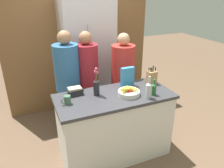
{
  "coord_description": "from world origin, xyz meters",
  "views": [
    {
      "loc": [
        -1.01,
        -2.27,
        2.17
      ],
      "look_at": [
        0.0,
        0.09,
        1.04
      ],
      "focal_mm": 35.0,
      "sensor_mm": 36.0,
      "label": 1
    }
  ],
  "objects_px": {
    "knife_block": "(152,77)",
    "person_at_sink": "(68,81)",
    "flower_vase": "(96,86)",
    "cereal_box": "(127,77)",
    "book_stack": "(75,91)",
    "refrigerator": "(88,60)",
    "coffee_mug": "(67,100)",
    "bottle_oil": "(154,89)",
    "fruit_bowl": "(129,92)",
    "person_in_red_tee": "(123,77)",
    "person_in_blue": "(87,78)",
    "bottle_vinegar": "(149,90)"
  },
  "relations": [
    {
      "from": "knife_block",
      "to": "person_at_sink",
      "type": "xyz_separation_m",
      "value": [
        -1.07,
        0.56,
        -0.09
      ]
    },
    {
      "from": "flower_vase",
      "to": "person_at_sink",
      "type": "bearing_deg",
      "value": 111.7
    },
    {
      "from": "cereal_box",
      "to": "book_stack",
      "type": "xyz_separation_m",
      "value": [
        -0.73,
        0.03,
        -0.09
      ]
    },
    {
      "from": "flower_vase",
      "to": "book_stack",
      "type": "relative_size",
      "value": 1.84
    },
    {
      "from": "knife_block",
      "to": "book_stack",
      "type": "bearing_deg",
      "value": 175.48
    },
    {
      "from": "refrigerator",
      "to": "flower_vase",
      "type": "height_order",
      "value": "refrigerator"
    },
    {
      "from": "coffee_mug",
      "to": "bottle_oil",
      "type": "distance_m",
      "value": 1.08
    },
    {
      "from": "book_stack",
      "to": "fruit_bowl",
      "type": "bearing_deg",
      "value": -24.62
    },
    {
      "from": "bottle_oil",
      "to": "person_in_red_tee",
      "type": "bearing_deg",
      "value": 94.06
    },
    {
      "from": "refrigerator",
      "to": "flower_vase",
      "type": "distance_m",
      "value": 1.22
    },
    {
      "from": "fruit_bowl",
      "to": "knife_block",
      "type": "height_order",
      "value": "knife_block"
    },
    {
      "from": "refrigerator",
      "to": "person_at_sink",
      "type": "bearing_deg",
      "value": -129.41
    },
    {
      "from": "cereal_box",
      "to": "book_stack",
      "type": "relative_size",
      "value": 1.34
    },
    {
      "from": "coffee_mug",
      "to": "bottle_oil",
      "type": "xyz_separation_m",
      "value": [
        1.06,
        -0.19,
        0.03
      ]
    },
    {
      "from": "bottle_oil",
      "to": "person_at_sink",
      "type": "relative_size",
      "value": 0.13
    },
    {
      "from": "knife_block",
      "to": "cereal_box",
      "type": "height_order",
      "value": "cereal_box"
    },
    {
      "from": "coffee_mug",
      "to": "person_in_blue",
      "type": "relative_size",
      "value": 0.07
    },
    {
      "from": "bottle_oil",
      "to": "person_in_blue",
      "type": "distance_m",
      "value": 1.08
    },
    {
      "from": "flower_vase",
      "to": "cereal_box",
      "type": "bearing_deg",
      "value": 11.18
    },
    {
      "from": "bottle_oil",
      "to": "person_in_red_tee",
      "type": "relative_size",
      "value": 0.13
    },
    {
      "from": "flower_vase",
      "to": "person_in_blue",
      "type": "bearing_deg",
      "value": 83.98
    },
    {
      "from": "knife_block",
      "to": "fruit_bowl",
      "type": "bearing_deg",
      "value": -156.65
    },
    {
      "from": "knife_block",
      "to": "cereal_box",
      "type": "bearing_deg",
      "value": 170.32
    },
    {
      "from": "flower_vase",
      "to": "coffee_mug",
      "type": "relative_size",
      "value": 3.1
    },
    {
      "from": "bottle_oil",
      "to": "bottle_vinegar",
      "type": "xyz_separation_m",
      "value": [
        -0.11,
        -0.05,
        0.03
      ]
    },
    {
      "from": "flower_vase",
      "to": "knife_block",
      "type": "bearing_deg",
      "value": 2.4
    },
    {
      "from": "coffee_mug",
      "to": "person_in_red_tee",
      "type": "height_order",
      "value": "person_in_red_tee"
    },
    {
      "from": "refrigerator",
      "to": "person_in_red_tee",
      "type": "relative_size",
      "value": 1.29
    },
    {
      "from": "knife_block",
      "to": "cereal_box",
      "type": "relative_size",
      "value": 0.96
    },
    {
      "from": "coffee_mug",
      "to": "person_in_blue",
      "type": "bearing_deg",
      "value": 56.63
    },
    {
      "from": "knife_block",
      "to": "coffee_mug",
      "type": "relative_size",
      "value": 2.17
    },
    {
      "from": "bottle_oil",
      "to": "person_in_red_tee",
      "type": "xyz_separation_m",
      "value": [
        -0.06,
        0.78,
        -0.13
      ]
    },
    {
      "from": "flower_vase",
      "to": "bottle_vinegar",
      "type": "relative_size",
      "value": 1.3
    },
    {
      "from": "cereal_box",
      "to": "coffee_mug",
      "type": "relative_size",
      "value": 2.26
    },
    {
      "from": "fruit_bowl",
      "to": "book_stack",
      "type": "bearing_deg",
      "value": 155.38
    },
    {
      "from": "knife_block",
      "to": "flower_vase",
      "type": "height_order",
      "value": "flower_vase"
    },
    {
      "from": "person_at_sink",
      "to": "person_in_red_tee",
      "type": "xyz_separation_m",
      "value": [
        0.85,
        -0.09,
        -0.05
      ]
    },
    {
      "from": "book_stack",
      "to": "knife_block",
      "type": "bearing_deg",
      "value": -4.52
    },
    {
      "from": "fruit_bowl",
      "to": "bottle_vinegar",
      "type": "height_order",
      "value": "bottle_vinegar"
    },
    {
      "from": "flower_vase",
      "to": "coffee_mug",
      "type": "xyz_separation_m",
      "value": [
        -0.39,
        -0.08,
        -0.07
      ]
    },
    {
      "from": "cereal_box",
      "to": "knife_block",
      "type": "bearing_deg",
      "value": -9.68
    },
    {
      "from": "bottle_oil",
      "to": "person_in_blue",
      "type": "xyz_separation_m",
      "value": [
        -0.6,
        0.89,
        -0.1
      ]
    },
    {
      "from": "bottle_vinegar",
      "to": "person_at_sink",
      "type": "bearing_deg",
      "value": 130.85
    },
    {
      "from": "book_stack",
      "to": "bottle_vinegar",
      "type": "xyz_separation_m",
      "value": [
        0.81,
        -0.45,
        0.07
      ]
    },
    {
      "from": "person_in_red_tee",
      "to": "knife_block",
      "type": "bearing_deg",
      "value": -42.72
    },
    {
      "from": "cereal_box",
      "to": "person_at_sink",
      "type": "bearing_deg",
      "value": 145.37
    },
    {
      "from": "book_stack",
      "to": "person_in_red_tee",
      "type": "relative_size",
      "value": 0.13
    },
    {
      "from": "flower_vase",
      "to": "person_in_red_tee",
      "type": "xyz_separation_m",
      "value": [
        0.61,
        0.5,
        -0.17
      ]
    },
    {
      "from": "fruit_bowl",
      "to": "cereal_box",
      "type": "height_order",
      "value": "cereal_box"
    },
    {
      "from": "cereal_box",
      "to": "person_in_blue",
      "type": "bearing_deg",
      "value": 128.95
    }
  ]
}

